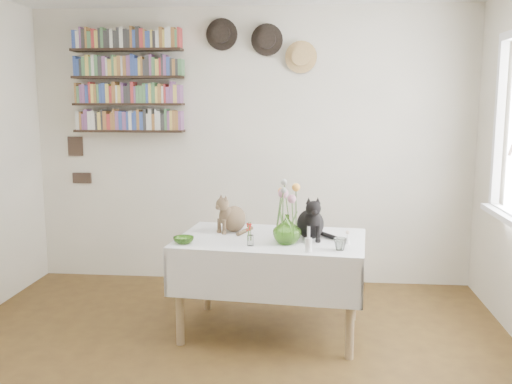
# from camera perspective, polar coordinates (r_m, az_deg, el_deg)

# --- Properties ---
(room) EXTENTS (4.08, 4.58, 2.58)m
(room) POSITION_cam_1_polar(r_m,az_deg,el_deg) (3.00, -4.99, 1.01)
(room) COLOR brown
(room) RESTS_ON ground
(dining_table) EXTENTS (1.39, 0.97, 0.71)m
(dining_table) POSITION_cam_1_polar(r_m,az_deg,el_deg) (4.13, 1.52, -6.93)
(dining_table) COLOR white
(dining_table) RESTS_ON room
(tabby_cat) EXTENTS (0.31, 0.31, 0.29)m
(tabby_cat) POSITION_cam_1_polar(r_m,az_deg,el_deg) (4.26, -2.22, -2.01)
(tabby_cat) COLOR brown
(tabby_cat) RESTS_ON dining_table
(black_cat) EXTENTS (0.25, 0.30, 0.32)m
(black_cat) POSITION_cam_1_polar(r_m,az_deg,el_deg) (4.05, 5.47, -2.41)
(black_cat) COLOR black
(black_cat) RESTS_ON dining_table
(flower_vase) EXTENTS (0.25, 0.25, 0.20)m
(flower_vase) POSITION_cam_1_polar(r_m,az_deg,el_deg) (3.89, 3.12, -3.73)
(flower_vase) COLOR #7DC047
(flower_vase) RESTS_ON dining_table
(green_bowl) EXTENTS (0.19, 0.19, 0.04)m
(green_bowl) POSITION_cam_1_polar(r_m,az_deg,el_deg) (3.95, -7.25, -4.79)
(green_bowl) COLOR #7DC047
(green_bowl) RESTS_ON dining_table
(drinking_glass) EXTENTS (0.11, 0.11, 0.08)m
(drinking_glass) POSITION_cam_1_polar(r_m,az_deg,el_deg) (3.77, 8.40, -5.19)
(drinking_glass) COLOR white
(drinking_glass) RESTS_ON dining_table
(candlestick) EXTENTS (0.05, 0.05, 0.17)m
(candlestick) POSITION_cam_1_polar(r_m,az_deg,el_deg) (3.70, 5.26, -5.18)
(candlestick) COLOR white
(candlestick) RESTS_ON dining_table
(berry_jar) EXTENTS (0.04, 0.04, 0.18)m
(berry_jar) POSITION_cam_1_polar(r_m,az_deg,el_deg) (3.84, -0.57, -4.22)
(berry_jar) COLOR white
(berry_jar) RESTS_ON dining_table
(porcelain_figurine) EXTENTS (0.05, 0.05, 0.09)m
(porcelain_figurine) POSITION_cam_1_polar(r_m,az_deg,el_deg) (3.96, 9.14, -4.53)
(porcelain_figurine) COLOR white
(porcelain_figurine) RESTS_ON dining_table
(flower_bouquet) EXTENTS (0.17, 0.12, 0.39)m
(flower_bouquet) POSITION_cam_1_polar(r_m,az_deg,el_deg) (3.86, 3.11, -0.21)
(flower_bouquet) COLOR #4C7233
(flower_bouquet) RESTS_ON flower_vase
(bookshelf_unit) EXTENTS (1.00, 0.16, 0.91)m
(bookshelf_unit) POSITION_cam_1_polar(r_m,az_deg,el_deg) (5.34, -12.69, 10.73)
(bookshelf_unit) COLOR black
(bookshelf_unit) RESTS_ON room
(wall_hats) EXTENTS (0.98, 0.09, 0.48)m
(wall_hats) POSITION_cam_1_polar(r_m,az_deg,el_deg) (5.15, 0.70, 14.63)
(wall_hats) COLOR black
(wall_hats) RESTS_ON room
(wall_art_plaques) EXTENTS (0.21, 0.02, 0.44)m
(wall_art_plaques) POSITION_cam_1_polar(r_m,az_deg,el_deg) (5.62, -17.35, 3.12)
(wall_art_plaques) COLOR #38281E
(wall_art_plaques) RESTS_ON room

